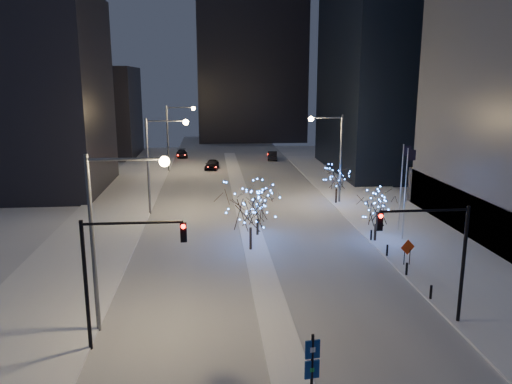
{
  "coord_description": "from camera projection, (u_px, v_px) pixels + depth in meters",
  "views": [
    {
      "loc": [
        -3.56,
        -24.31,
        13.76
      ],
      "look_at": [
        -0.01,
        14.37,
        5.0
      ],
      "focal_mm": 35.0,
      "sensor_mm": 36.0,
      "label": 1
    }
  ],
  "objects": [
    {
      "name": "east_sidewalk",
      "position": [
        407.0,
        226.0,
        47.71
      ],
      "size": [
        10.0,
        90.0,
        0.15
      ],
      "primitive_type": "cube",
      "color": "white",
      "rests_on": "ground"
    },
    {
      "name": "ground",
      "position": [
        280.0,
        340.0,
        26.96
      ],
      "size": [
        160.0,
        160.0,
        0.0
      ],
      "primitive_type": "plane",
      "color": "white",
      "rests_on": "ground"
    },
    {
      "name": "west_sidewalk",
      "position": [
        97.0,
        234.0,
        45.12
      ],
      "size": [
        8.0,
        90.0,
        0.15
      ],
      "primitive_type": "cube",
      "color": "white",
      "rests_on": "ground"
    },
    {
      "name": "holiday_tree_median_near",
      "position": [
        251.0,
        205.0,
        40.18
      ],
      "size": [
        5.3,
        5.3,
        6.04
      ],
      "color": "black",
      "rests_on": "median"
    },
    {
      "name": "street_lamp_w_near",
      "position": [
        111.0,
        219.0,
        26.68
      ],
      "size": [
        4.4,
        0.56,
        10.0
      ],
      "color": "#595E66",
      "rests_on": "ground"
    },
    {
      "name": "median",
      "position": [
        243.0,
        204.0,
        56.09
      ],
      "size": [
        2.0,
        80.0,
        0.15
      ],
      "primitive_type": "cube",
      "color": "white",
      "rests_on": "ground"
    },
    {
      "name": "filler_west_far",
      "position": [
        86.0,
        112.0,
        90.88
      ],
      "size": [
        18.0,
        16.0,
        16.0
      ],
      "primitive_type": "cube",
      "color": "black",
      "rests_on": "ground"
    },
    {
      "name": "wayfinding_sign",
      "position": [
        312.0,
        365.0,
        20.69
      ],
      "size": [
        0.64,
        0.18,
        3.58
      ],
      "rotation": [
        0.0,
        0.0,
        0.15
      ],
      "color": "black",
      "rests_on": "ground"
    },
    {
      "name": "horizon_block",
      "position": [
        251.0,
        47.0,
        112.24
      ],
      "size": [
        24.0,
        14.0,
        42.0
      ],
      "primitive_type": "cube",
      "color": "black",
      "rests_on": "ground"
    },
    {
      "name": "filler_west_near",
      "position": [
        8.0,
        95.0,
        60.68
      ],
      "size": [
        22.0,
        18.0,
        24.0
      ],
      "primitive_type": "cube",
      "color": "black",
      "rests_on": "ground"
    },
    {
      "name": "traffic_signal_west",
      "position": [
        116.0,
        262.0,
        25.16
      ],
      "size": [
        5.26,
        0.43,
        7.0
      ],
      "color": "black",
      "rests_on": "ground"
    },
    {
      "name": "holiday_tree_plaza_near",
      "position": [
        376.0,
        209.0,
        42.66
      ],
      "size": [
        4.44,
        4.44,
        4.4
      ],
      "color": "black",
      "rests_on": "east_sidewalk"
    },
    {
      "name": "flagpoles",
      "position": [
        404.0,
        184.0,
        43.85
      ],
      "size": [
        1.35,
        2.6,
        8.0
      ],
      "color": "silver",
      "rests_on": "east_sidewalk"
    },
    {
      "name": "car_near",
      "position": [
        212.0,
        164.0,
        78.3
      ],
      "size": [
        2.56,
        4.74,
        1.53
      ],
      "primitive_type": "imported",
      "rotation": [
        0.0,
        0.0,
        -0.17
      ],
      "color": "black",
      "rests_on": "ground"
    },
    {
      "name": "construction_sign",
      "position": [
        408.0,
        250.0,
        37.34
      ],
      "size": [
        1.17,
        0.32,
        1.97
      ],
      "rotation": [
        0.0,
        0.0,
        0.23
      ],
      "color": "black",
      "rests_on": "east_sidewalk"
    },
    {
      "name": "road",
      "position": [
        241.0,
        195.0,
        60.96
      ],
      "size": [
        20.0,
        130.0,
        0.02
      ],
      "primitive_type": "cube",
      "color": "#B5BBC5",
      "rests_on": "ground"
    },
    {
      "name": "street_lamp_w_mid",
      "position": [
        158.0,
        152.0,
        50.96
      ],
      "size": [
        4.4,
        0.56,
        10.0
      ],
      "color": "#595E66",
      "rests_on": "ground"
    },
    {
      "name": "bollards",
      "position": [
        396.0,
        259.0,
        37.45
      ],
      "size": [
        0.16,
        12.16,
        0.9
      ],
      "color": "black",
      "rests_on": "east_sidewalk"
    },
    {
      "name": "car_mid",
      "position": [
        272.0,
        155.0,
        87.55
      ],
      "size": [
        2.18,
        4.78,
        1.52
      ],
      "primitive_type": "imported",
      "rotation": [
        0.0,
        0.0,
        3.01
      ],
      "color": "black",
      "rests_on": "ground"
    },
    {
      "name": "car_far",
      "position": [
        182.0,
        154.0,
        90.26
      ],
      "size": [
        2.35,
        4.79,
        1.34
      ],
      "primitive_type": "imported",
      "rotation": [
        0.0,
        0.0,
        0.1
      ],
      "color": "black",
      "rests_on": "ground"
    },
    {
      "name": "street_lamp_east",
      "position": [
        333.0,
        147.0,
        55.58
      ],
      "size": [
        3.9,
        0.56,
        10.0
      ],
      "color": "#595E66",
      "rests_on": "ground"
    },
    {
      "name": "street_lamp_w_far",
      "position": [
        174.0,
        129.0,
        75.24
      ],
      "size": [
        4.4,
        0.56,
        10.0
      ],
      "color": "#595E66",
      "rests_on": "ground"
    },
    {
      "name": "holiday_tree_plaza_far",
      "position": [
        337.0,
        178.0,
        55.89
      ],
      "size": [
        3.55,
        3.55,
        4.33
      ],
      "color": "black",
      "rests_on": "east_sidewalk"
    },
    {
      "name": "holiday_tree_median_far",
      "position": [
        258.0,
        205.0,
        44.26
      ],
      "size": [
        3.88,
        3.88,
        4.32
      ],
      "color": "black",
      "rests_on": "median"
    },
    {
      "name": "traffic_signal_east",
      "position": [
        438.0,
        246.0,
        27.68
      ],
      "size": [
        5.26,
        0.43,
        7.0
      ],
      "color": "black",
      "rests_on": "ground"
    }
  ]
}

